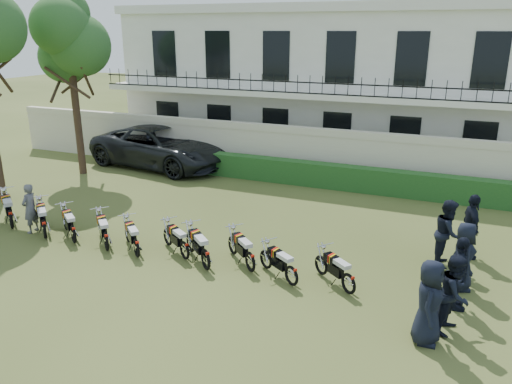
% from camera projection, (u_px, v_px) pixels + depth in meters
% --- Properties ---
extents(ground, '(100.00, 100.00, 0.00)m').
position_uv_depth(ground, '(206.00, 246.00, 15.16)').
color(ground, '#3C471C').
rests_on(ground, ground).
extents(perimeter_wall, '(30.00, 0.35, 2.30)m').
position_uv_depth(perimeter_wall, '(291.00, 152.00, 21.82)').
color(perimeter_wall, beige).
rests_on(perimeter_wall, ground).
extents(hedge, '(18.00, 0.60, 1.00)m').
position_uv_depth(hedge, '(307.00, 173.00, 20.96)').
color(hedge, '#1A4A1C').
rests_on(hedge, ground).
extents(building, '(20.40, 9.60, 7.40)m').
position_uv_depth(building, '(329.00, 80.00, 26.25)').
color(building, white).
rests_on(building, ground).
extents(tree_west_near, '(3.40, 3.20, 7.90)m').
position_uv_depth(tree_west_near, '(69.00, 39.00, 20.98)').
color(tree_west_near, '#473323').
rests_on(tree_west_near, ground).
extents(motorcycle_0, '(1.65, 1.26, 1.08)m').
position_uv_depth(motorcycle_0, '(10.00, 215.00, 16.30)').
color(motorcycle_0, black).
rests_on(motorcycle_0, ground).
extents(motorcycle_1, '(1.50, 1.34, 1.05)m').
position_uv_depth(motorcycle_1, '(44.00, 225.00, 15.53)').
color(motorcycle_1, black).
rests_on(motorcycle_1, ground).
extents(motorcycle_2, '(1.49, 1.14, 0.98)m').
position_uv_depth(motorcycle_2, '(73.00, 230.00, 15.21)').
color(motorcycle_2, black).
rests_on(motorcycle_2, ground).
extents(motorcycle_3, '(1.37, 1.31, 0.98)m').
position_uv_depth(motorcycle_3, '(106.00, 237.00, 14.69)').
color(motorcycle_3, black).
rests_on(motorcycle_3, ground).
extents(motorcycle_4, '(1.36, 1.23, 0.95)m').
position_uv_depth(motorcycle_4, '(136.00, 244.00, 14.27)').
color(motorcycle_4, black).
rests_on(motorcycle_4, ground).
extents(motorcycle_5, '(1.46, 1.02, 0.93)m').
position_uv_depth(motorcycle_5, '(184.00, 246.00, 14.13)').
color(motorcycle_5, black).
rests_on(motorcycle_5, ground).
extents(motorcycle_6, '(1.46, 1.31, 1.02)m').
position_uv_depth(motorcycle_6, '(206.00, 254.00, 13.50)').
color(motorcycle_6, black).
rests_on(motorcycle_6, ground).
extents(motorcycle_7, '(1.37, 1.25, 0.96)m').
position_uv_depth(motorcycle_7, '(250.00, 257.00, 13.41)').
color(motorcycle_7, black).
rests_on(motorcycle_7, ground).
extents(motorcycle_8, '(1.44, 1.00, 0.92)m').
position_uv_depth(motorcycle_8, '(292.00, 271.00, 12.68)').
color(motorcycle_8, black).
rests_on(motorcycle_8, ground).
extents(motorcycle_9, '(1.37, 1.13, 0.92)m').
position_uv_depth(motorcycle_9, '(349.00, 279.00, 12.28)').
color(motorcycle_9, black).
rests_on(motorcycle_9, ground).
extents(suv, '(7.30, 4.14, 1.92)m').
position_uv_depth(suv, '(161.00, 147.00, 23.66)').
color(suv, black).
rests_on(suv, ground).
extents(inspector, '(0.44, 0.63, 1.62)m').
position_uv_depth(inspector, '(30.00, 208.00, 15.97)').
color(inspector, slate).
rests_on(inspector, ground).
extents(officer_0, '(0.60, 0.92, 1.87)m').
position_uv_depth(officer_0, '(429.00, 302.00, 10.26)').
color(officer_0, black).
rests_on(officer_0, ground).
extents(officer_1, '(0.90, 1.03, 1.79)m').
position_uv_depth(officer_1, '(455.00, 294.00, 10.66)').
color(officer_1, black).
rests_on(officer_1, ground).
extents(officer_2, '(0.63, 1.12, 1.80)m').
position_uv_depth(officer_2, '(459.00, 274.00, 11.52)').
color(officer_2, black).
rests_on(officer_2, ground).
extents(officer_3, '(0.78, 0.99, 1.78)m').
position_uv_depth(officer_3, '(463.00, 256.00, 12.42)').
color(officer_3, black).
rests_on(officer_3, ground).
extents(officer_4, '(0.75, 0.94, 1.89)m').
position_uv_depth(officer_4, '(448.00, 233.00, 13.72)').
color(officer_4, black).
rests_on(officer_4, ground).
extents(officer_5, '(0.75, 1.20, 1.91)m').
position_uv_depth(officer_5, '(471.00, 227.00, 14.12)').
color(officer_5, black).
rests_on(officer_5, ground).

